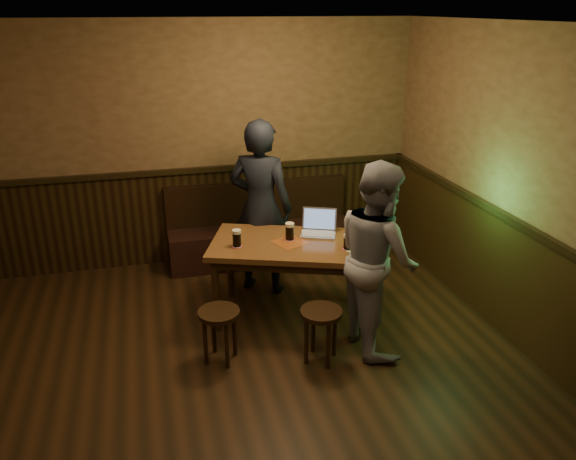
# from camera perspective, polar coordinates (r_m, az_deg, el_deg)

# --- Properties ---
(room) EXTENTS (5.04, 6.04, 2.84)m
(room) POSITION_cam_1_polar(r_m,az_deg,el_deg) (4.09, -3.78, -2.95)
(room) COLOR black
(room) RESTS_ON ground
(bench) EXTENTS (2.20, 0.50, 0.95)m
(bench) POSITION_cam_1_polar(r_m,az_deg,el_deg) (6.83, -2.83, -0.58)
(bench) COLOR black
(bench) RESTS_ON ground
(pub_table) EXTENTS (1.71, 1.33, 0.81)m
(pub_table) POSITION_cam_1_polar(r_m,az_deg,el_deg) (5.42, 0.20, -2.28)
(pub_table) COLOR #543118
(pub_table) RESTS_ON ground
(stool_left) EXTENTS (0.45, 0.45, 0.49)m
(stool_left) POSITION_cam_1_polar(r_m,az_deg,el_deg) (4.92, -7.00, -9.16)
(stool_left) COLOR black
(stool_left) RESTS_ON ground
(stool_right) EXTENTS (0.43, 0.43, 0.49)m
(stool_right) POSITION_cam_1_polar(r_m,az_deg,el_deg) (4.90, 3.37, -9.16)
(stool_right) COLOR black
(stool_right) RESTS_ON ground
(pint_left) EXTENTS (0.11, 0.11, 0.17)m
(pint_left) POSITION_cam_1_polar(r_m,az_deg,el_deg) (5.27, -5.23, -0.83)
(pint_left) COLOR maroon
(pint_left) RESTS_ON pub_table
(pint_mid) EXTENTS (0.11, 0.11, 0.18)m
(pint_mid) POSITION_cam_1_polar(r_m,az_deg,el_deg) (5.40, 0.17, -0.14)
(pint_mid) COLOR maroon
(pint_mid) RESTS_ON pub_table
(pint_right) EXTENTS (0.10, 0.10, 0.15)m
(pint_right) POSITION_cam_1_polar(r_m,az_deg,el_deg) (5.22, 6.04, -1.20)
(pint_right) COLOR maroon
(pint_right) RESTS_ON pub_table
(laptop) EXTENTS (0.42, 0.38, 0.24)m
(laptop) POSITION_cam_1_polar(r_m,az_deg,el_deg) (5.57, 3.13, 0.27)
(laptop) COLOR silver
(laptop) RESTS_ON pub_table
(menu) EXTENTS (0.26, 0.26, 0.00)m
(menu) POSITION_cam_1_polar(r_m,az_deg,el_deg) (5.22, 7.37, -2.16)
(menu) COLOR silver
(menu) RESTS_ON pub_table
(person_suit) EXTENTS (0.82, 0.74, 1.88)m
(person_suit) POSITION_cam_1_polar(r_m,az_deg,el_deg) (5.90, -2.80, 2.27)
(person_suit) COLOR black
(person_suit) RESTS_ON ground
(person_grey) EXTENTS (0.68, 0.86, 1.73)m
(person_grey) POSITION_cam_1_polar(r_m,az_deg,el_deg) (4.98, 9.07, -2.74)
(person_grey) COLOR gray
(person_grey) RESTS_ON ground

